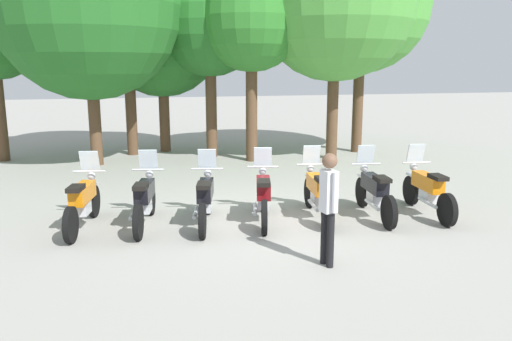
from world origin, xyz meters
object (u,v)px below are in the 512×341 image
Objects in this scene: motorcycle_0 at (83,201)px; tree_3 at (161,36)px; motorcycle_1 at (145,199)px; motorcycle_2 at (205,198)px; motorcycle_4 at (317,192)px; motorcycle_5 at (374,191)px; tree_7 at (362,5)px; tree_4 at (210,23)px; person_0 at (328,200)px; tree_6 at (336,1)px; tree_5 at (251,19)px; motorcycle_6 at (427,189)px; motorcycle_3 at (263,195)px; tree_2 at (126,0)px; tree_1 at (87,6)px.

tree_3 is (2.15, 8.43, 3.45)m from motorcycle_0.
motorcycle_1 is 9.28m from tree_3.
motorcycle_1 is 1.14m from motorcycle_2.
motorcycle_4 and motorcycle_5 have the same top height.
tree_7 reaches higher than tree_3.
tree_7 reaches higher than motorcycle_0.
tree_4 is (-0.91, 7.36, 3.78)m from motorcycle_4.
tree_4 is (-0.15, 9.76, 3.28)m from person_0.
tree_6 is (3.73, -1.28, 0.65)m from tree_4.
tree_5 reaches higher than person_0.
tree_7 is at bearing -29.65° from motorcycle_2.
motorcycle_4 is 2.57m from person_0.
tree_4 is 4.00m from tree_6.
motorcycle_0 is at bearing -142.19° from tree_6.
motorcycle_5 is 0.36× the size of tree_3.
motorcycle_6 is at bearing -85.77° from motorcycle_1.
motorcycle_3 is 0.36× the size of tree_5.
tree_6 reaches higher than tree_2.
motorcycle_2 is at bearing 90.36° from motorcycle_6.
person_0 is at bearing -82.06° from tree_3.
motorcycle_2 is at bearing -100.34° from tree_4.
tree_2 is (-1.23, 8.35, 4.53)m from motorcycle_2.
motorcycle_5 is at bearing -81.95° from tree_5.
tree_5 reaches higher than motorcycle_4.
tree_7 is (1.37, 1.02, 0.02)m from tree_6.
motorcycle_5 is (4.48, -0.52, 0.00)m from motorcycle_1.
motorcycle_6 is at bearing -82.53° from motorcycle_3.
tree_1 is (-4.55, 6.83, 4.16)m from motorcycle_4.
motorcycle_4 is at bearing 61.44° from person_0.
motorcycle_1 is 9.56m from tree_6.
tree_5 is at bearing 2.05° from motorcycle_3.
motorcycle_5 is at bearing -94.32° from motorcycle_4.
motorcycle_1 is 8.38m from tree_4.
person_0 reaches higher than motorcycle_4.
motorcycle_3 is at bearing -85.71° from motorcycle_0.
tree_7 is at bearing -2.91° from tree_4.
tree_3 is at bearing 13.48° from motorcycle_2.
motorcycle_3 is at bearing -91.61° from tree_4.
tree_5 is at bearing -45.15° from tree_3.
tree_4 is at bearing 12.21° from motorcycle_3.
motorcycle_3 is 1.12m from motorcycle_4.
tree_2 is at bearing 55.70° from tree_1.
motorcycle_4 is at bearing -91.78° from tree_5.
person_0 is 0.29× the size of tree_4.
person_0 is (1.47, -2.48, 0.50)m from motorcycle_2.
tree_3 is at bearing 3.98° from motorcycle_1.
motorcycle_3 is 0.36× the size of tree_3.
person_0 reaches higher than motorcycle_6.
tree_1 is at bearing 101.35° from person_0.
tree_1 reaches higher than tree_2.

